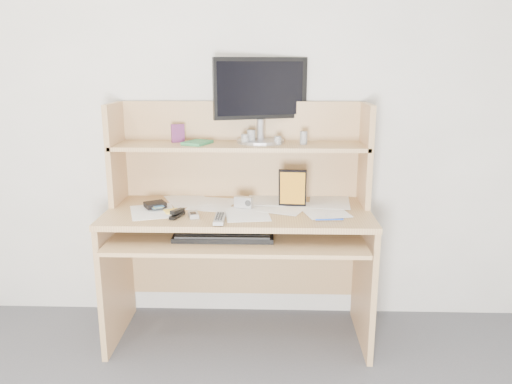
{
  "coord_description": "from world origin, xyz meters",
  "views": [
    {
      "loc": [
        0.17,
        -1.07,
        1.5
      ],
      "look_at": [
        0.09,
        1.43,
        0.86
      ],
      "focal_mm": 35.0,
      "sensor_mm": 36.0,
      "label": 1
    }
  ],
  "objects_px": {
    "desk": "(240,215)",
    "keyboard": "(224,235)",
    "game_case": "(292,188)",
    "tv_remote": "(220,219)",
    "monitor": "(261,97)"
  },
  "relations": [
    {
      "from": "keyboard",
      "to": "monitor",
      "type": "xyz_separation_m",
      "value": [
        0.18,
        0.4,
        0.66
      ]
    },
    {
      "from": "desk",
      "to": "tv_remote",
      "type": "xyz_separation_m",
      "value": [
        -0.08,
        -0.29,
        0.07
      ]
    },
    {
      "from": "monitor",
      "to": "game_case",
      "type": "bearing_deg",
      "value": -64.66
    },
    {
      "from": "desk",
      "to": "keyboard",
      "type": "relative_size",
      "value": 2.79
    },
    {
      "from": "monitor",
      "to": "tv_remote",
      "type": "bearing_deg",
      "value": -132.42
    },
    {
      "from": "keyboard",
      "to": "game_case",
      "type": "distance_m",
      "value": 0.46
    },
    {
      "from": "game_case",
      "to": "monitor",
      "type": "xyz_separation_m",
      "value": [
        -0.18,
        0.18,
        0.47
      ]
    },
    {
      "from": "tv_remote",
      "to": "game_case",
      "type": "relative_size",
      "value": 0.85
    },
    {
      "from": "game_case",
      "to": "desk",
      "type": "bearing_deg",
      "value": 177.11
    },
    {
      "from": "tv_remote",
      "to": "desk",
      "type": "bearing_deg",
      "value": 73.68
    },
    {
      "from": "keyboard",
      "to": "game_case",
      "type": "xyz_separation_m",
      "value": [
        0.35,
        0.22,
        0.19
      ]
    },
    {
      "from": "game_case",
      "to": "monitor",
      "type": "relative_size",
      "value": 0.41
    },
    {
      "from": "tv_remote",
      "to": "monitor",
      "type": "distance_m",
      "value": 0.74
    },
    {
      "from": "desk",
      "to": "tv_remote",
      "type": "bearing_deg",
      "value": -105.44
    },
    {
      "from": "desk",
      "to": "game_case",
      "type": "relative_size",
      "value": 6.71
    }
  ]
}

